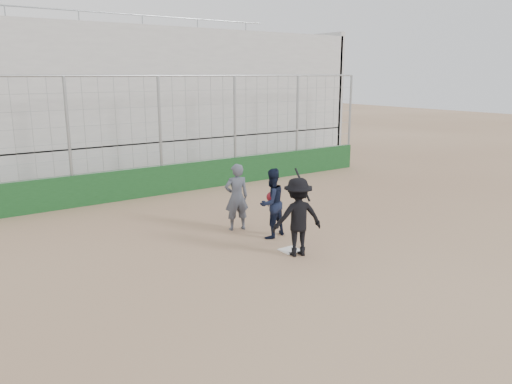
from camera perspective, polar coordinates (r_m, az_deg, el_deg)
ground at (r=11.83m, az=3.94°, el=-6.71°), size 90.00×90.00×0.00m
home_plate at (r=11.83m, az=3.94°, el=-6.65°), size 0.44×0.44×0.02m
backstop at (r=17.39m, az=-10.73°, el=2.85°), size 18.10×0.25×4.04m
bleachers at (r=21.75m, az=-16.51°, el=9.82°), size 20.25×6.70×6.98m
batter_at_plate at (r=11.32m, az=4.78°, el=-2.86°), size 1.31×1.00×1.95m
catcher_crouched at (r=12.58m, az=1.82°, el=-2.60°), size 1.01×0.87×1.19m
umpire at (r=13.15m, az=-2.23°, el=-0.96°), size 0.74×0.58×1.61m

